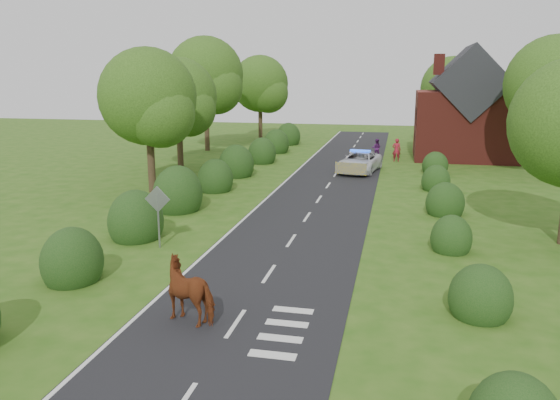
% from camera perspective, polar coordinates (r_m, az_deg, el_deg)
% --- Properties ---
extents(ground, '(120.00, 120.00, 0.00)m').
position_cam_1_polar(ground, '(19.19, -1.16, -7.76)').
color(ground, '#2C5A13').
extents(road, '(6.00, 70.00, 0.02)m').
position_cam_1_polar(road, '(33.42, 4.83, 1.19)').
color(road, black).
rests_on(road, ground).
extents(road_markings, '(4.96, 70.00, 0.01)m').
position_cam_1_polar(road_markings, '(31.66, 1.46, 0.60)').
color(road_markings, white).
rests_on(road_markings, road).
extents(hedgerow_left, '(2.75, 50.41, 3.00)m').
position_cam_1_polar(hedgerow_left, '(31.63, -7.74, 1.81)').
color(hedgerow_left, '#173B11').
rests_on(hedgerow_left, ground).
extents(hedgerow_right, '(2.10, 45.78, 2.10)m').
position_cam_1_polar(hedgerow_right, '(29.43, 16.68, 0.15)').
color(hedgerow_right, '#173B11').
rests_on(hedgerow_right, ground).
extents(tree_left_a, '(5.74, 5.60, 8.38)m').
position_cam_1_polar(tree_left_a, '(32.49, -13.34, 10.04)').
color(tree_left_a, '#332316').
rests_on(tree_left_a, ground).
extents(tree_left_b, '(5.74, 5.60, 8.07)m').
position_cam_1_polar(tree_left_b, '(40.42, -10.35, 10.25)').
color(tree_left_b, '#332316').
rests_on(tree_left_b, ground).
extents(tree_left_c, '(6.97, 6.80, 10.22)m').
position_cam_1_polar(tree_left_c, '(50.21, -7.54, 12.52)').
color(tree_left_c, '#332316').
rests_on(tree_left_c, ground).
extents(tree_left_d, '(6.15, 6.00, 8.89)m').
position_cam_1_polar(tree_left_d, '(59.10, -1.87, 11.80)').
color(tree_left_d, '#332316').
rests_on(tree_left_d, ground).
extents(tree_right_b, '(6.56, 6.40, 9.40)m').
position_cam_1_polar(tree_right_b, '(40.57, 27.17, 10.34)').
color(tree_right_b, '#332316').
rests_on(tree_right_b, ground).
extents(tree_right_c, '(6.15, 6.00, 8.58)m').
position_cam_1_polar(tree_right_c, '(55.55, 17.86, 10.82)').
color(tree_right_c, '#332316').
rests_on(tree_right_c, ground).
extents(road_sign, '(1.06, 0.08, 2.53)m').
position_cam_1_polar(road_sign, '(22.12, -12.65, -0.79)').
color(road_sign, gray).
rests_on(road_sign, ground).
extents(house, '(8.00, 7.40, 9.17)m').
position_cam_1_polar(house, '(47.84, 18.85, 8.65)').
color(house, maroon).
rests_on(house, ground).
extents(cow, '(2.32, 1.61, 1.49)m').
position_cam_1_polar(cow, '(15.80, -9.12, -9.69)').
color(cow, maroon).
rests_on(cow, ground).
extents(police_van, '(3.20, 5.54, 1.59)m').
position_cam_1_polar(police_van, '(39.49, 8.34, 3.96)').
color(police_van, silver).
rests_on(police_van, ground).
extents(pedestrian_red, '(0.69, 0.46, 1.86)m').
position_cam_1_polar(pedestrian_red, '(44.80, 12.08, 5.13)').
color(pedestrian_red, maroon).
rests_on(pedestrian_red, ground).
extents(pedestrian_purple, '(0.79, 0.62, 1.57)m').
position_cam_1_polar(pedestrian_purple, '(46.77, 10.04, 5.35)').
color(pedestrian_purple, '#4D1A57').
rests_on(pedestrian_purple, ground).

